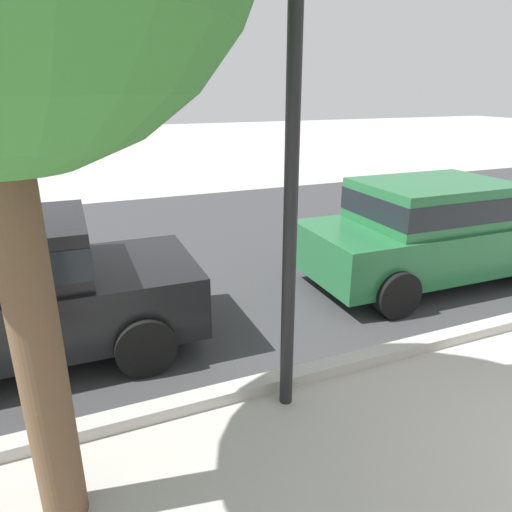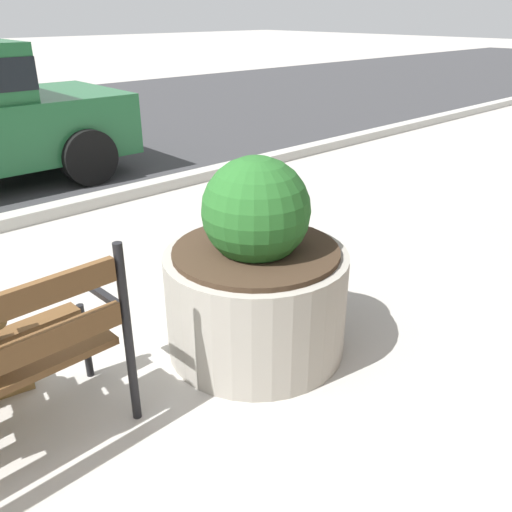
% 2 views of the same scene
% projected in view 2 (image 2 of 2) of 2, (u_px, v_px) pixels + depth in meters
% --- Properties ---
extents(concrete_planter, '(1.04, 1.04, 1.17)m').
position_uv_depth(concrete_planter, '(256.00, 280.00, 3.06)').
color(concrete_planter, gray).
rests_on(concrete_planter, ground).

